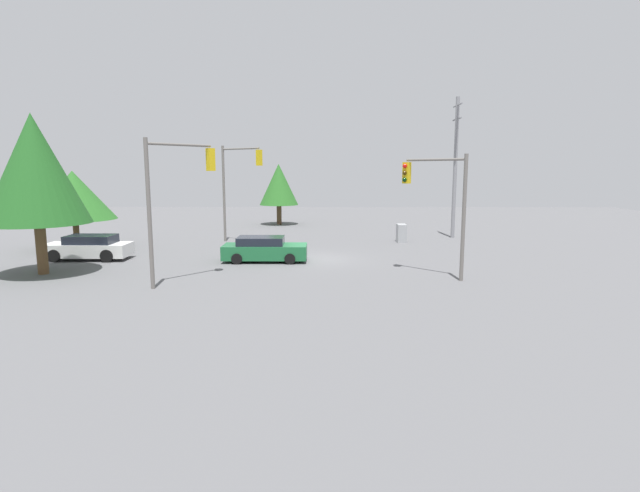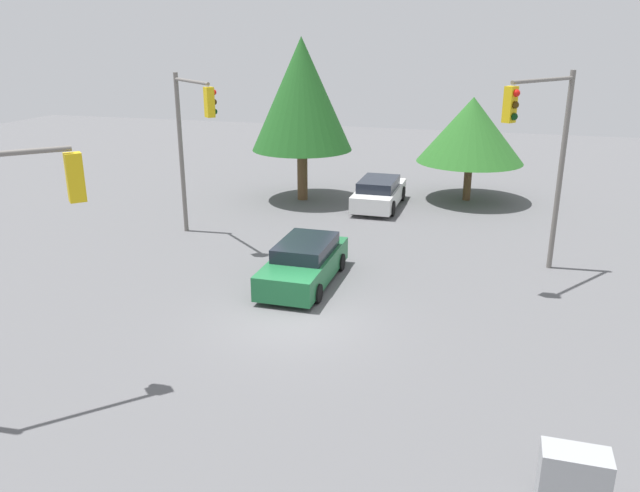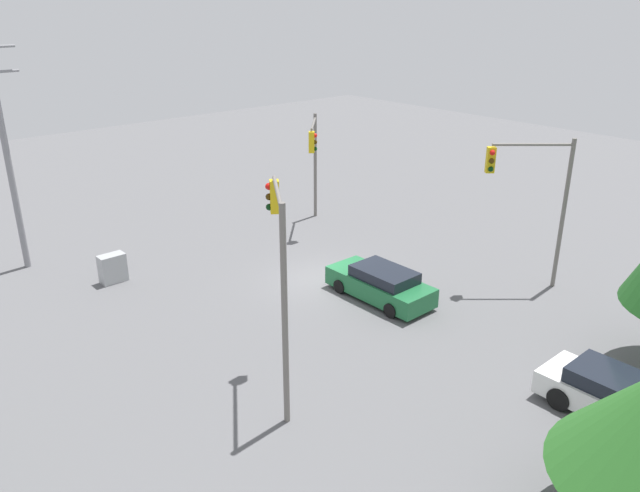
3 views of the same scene
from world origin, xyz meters
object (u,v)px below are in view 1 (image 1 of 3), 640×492
(sedan_white, at_px, (88,248))
(traffic_signal_aux, at_px, (237,177))
(traffic_signal_main, at_px, (439,194))
(traffic_signal_cross, at_px, (175,186))
(electrical_cabinet, at_px, (401,233))
(sedan_green, at_px, (264,249))

(sedan_white, xyz_separation_m, traffic_signal_aux, (6.70, -7.55, 3.91))
(traffic_signal_main, xyz_separation_m, traffic_signal_cross, (-1.55, 12.06, 0.40))
(traffic_signal_main, distance_m, electrical_cabinet, 12.08)
(traffic_signal_cross, xyz_separation_m, electrical_cabinet, (13.16, -12.21, -3.77))
(sedan_green, height_order, sedan_white, sedan_white)
(traffic_signal_main, xyz_separation_m, traffic_signal_aux, (11.23, 11.44, 0.61))
(sedan_green, height_order, electrical_cabinet, sedan_green)
(sedan_green, bearing_deg, sedan_white, -92.97)
(sedan_green, bearing_deg, traffic_signal_main, 65.54)
(sedan_green, distance_m, electrical_cabinet, 11.74)
(sedan_green, xyz_separation_m, traffic_signal_aux, (7.23, 2.64, 3.93))
(traffic_signal_cross, distance_m, traffic_signal_aux, 12.80)
(traffic_signal_main, height_order, traffic_signal_aux, traffic_signal_aux)
(sedan_white, xyz_separation_m, traffic_signal_main, (-4.53, -18.99, 3.30))
(sedan_green, bearing_deg, traffic_signal_aux, -159.93)
(sedan_white, height_order, traffic_signal_aux, traffic_signal_aux)
(sedan_white, distance_m, electrical_cabinet, 20.40)
(sedan_green, bearing_deg, traffic_signal_cross, -30.49)
(sedan_green, xyz_separation_m, sedan_white, (0.53, 10.19, 0.02))
(traffic_signal_main, bearing_deg, sedan_green, 19.72)
(sedan_white, height_order, traffic_signal_cross, traffic_signal_cross)
(traffic_signal_main, distance_m, traffic_signal_aux, 16.04)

